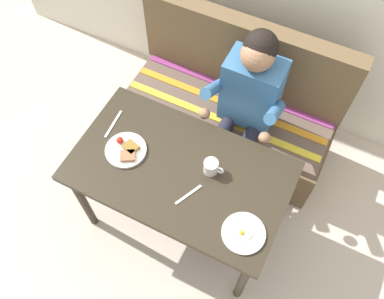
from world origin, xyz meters
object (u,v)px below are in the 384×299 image
Objects in this scene: coffee_mug at (211,167)px; fork at (188,195)px; couch at (230,111)px; person at (247,101)px; knife at (113,124)px; table at (180,177)px; plate_eggs at (243,233)px; plate_breakfast at (126,150)px.

coffee_mug is 0.19m from fork.
person reaches higher than couch.
person is 0.52m from coffee_mug.
table is at bearing -15.25° from knife.
person is 0.83m from plate_eggs.
person is at bearing 52.96° from plate_breakfast.
couch is 0.47m from person.
couch is 6.20× the size of plate_breakfast.
plate_eggs is at bearing -40.12° from coffee_mug.
fork is (0.11, -0.11, 0.08)m from table.
knife is at bearing -173.62° from fork.
plate_breakfast is at bearing -127.04° from person.
plate_eggs reaches higher than knife.
fork is (-0.04, -0.70, -0.01)m from person.
coffee_mug reaches higher than plate_eggs.
knife is (-0.48, -0.67, 0.40)m from couch.
couch reaches higher than coffee_mug.
person is 0.70m from fork.
table is at bearing -104.09° from person.
couch reaches higher than fork.
person is at bearing 111.53° from plate_eggs.
couch is at bearing 49.87° from knife.
couch is 12.20× the size of coffee_mug.
fork is (-0.05, -0.18, -0.04)m from coffee_mug.
person is at bearing 90.80° from coffee_mug.
knife is (-0.64, 0.02, -0.04)m from coffee_mug.
knife is (-0.63, -0.50, -0.01)m from person.
coffee_mug reaches higher than knife.
coffee_mug reaches higher than fork.
table is at bearing -155.49° from coffee_mug.
table is 0.18m from fork.
couch reaches higher than plate_eggs.
coffee_mug is (0.16, 0.07, 0.13)m from table.
plate_eggs is 1.30× the size of fork.
plate_breakfast is at bearing -41.19° from knife.
plate_eggs is at bearing -64.44° from couch.
plate_eggs is 0.39m from coffee_mug.
couch reaches higher than plate_breakfast.
coffee_mug is (0.16, -0.69, 0.45)m from couch.
person is at bearing 75.91° from table.
table is 0.49m from plate_eggs.
fork is at bearing -23.39° from knife.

